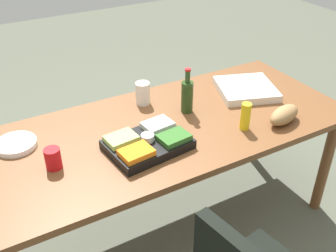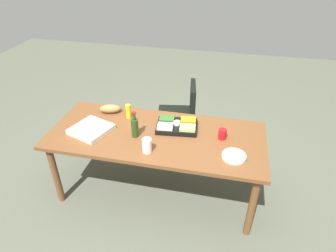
{
  "view_description": "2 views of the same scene",
  "coord_description": "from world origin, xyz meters",
  "views": [
    {
      "loc": [
        -0.94,
        -1.7,
        2.03
      ],
      "look_at": [
        -0.03,
        -0.09,
        0.85
      ],
      "focal_mm": 42.64,
      "sensor_mm": 36.0,
      "label": 1
    },
    {
      "loc": [
        -0.66,
        2.41,
        2.52
      ],
      "look_at": [
        -0.11,
        -0.06,
        0.87
      ],
      "focal_mm": 31.58,
      "sensor_mm": 36.0,
      "label": 2
    }
  ],
  "objects": [
    {
      "name": "ground_plane",
      "position": [
        0.0,
        0.0,
        0.0
      ],
      "size": [
        10.0,
        10.0,
        0.0
      ],
      "primitive_type": "plane",
      "color": "#535848"
    },
    {
      "name": "mustard_bottle",
      "position": [
        0.38,
        -0.25,
        0.87
      ],
      "size": [
        0.07,
        0.07,
        0.16
      ],
      "primitive_type": "cylinder",
      "rotation": [
        0.0,
        0.0,
        0.31
      ],
      "color": "yellow",
      "rests_on": "conference_table"
    },
    {
      "name": "mayo_jar",
      "position": [
        0.01,
        0.3,
        0.86
      ],
      "size": [
        0.11,
        0.11,
        0.14
      ],
      "primitive_type": "cylinder",
      "rotation": [
        0.0,
        0.0,
        0.24
      ],
      "color": "white",
      "rests_on": "conference_table"
    },
    {
      "name": "bread_loaf",
      "position": [
        0.62,
        -0.31,
        0.84
      ],
      "size": [
        0.26,
        0.17,
        0.1
      ],
      "primitive_type": "ellipsoid",
      "rotation": [
        0.0,
        0.0,
        0.26
      ],
      "color": "olive",
      "rests_on": "conference_table"
    },
    {
      "name": "red_solo_cup",
      "position": [
        -0.67,
        -0.07,
        0.85
      ],
      "size": [
        0.09,
        0.09,
        0.11
      ],
      "primitive_type": "cylinder",
      "rotation": [
        0.0,
        0.0,
        -0.14
      ],
      "color": "red",
      "rests_on": "conference_table"
    },
    {
      "name": "veggie_tray",
      "position": [
        -0.19,
        -0.15,
        0.83
      ],
      "size": [
        0.45,
        0.34,
        0.09
      ],
      "color": "black",
      "rests_on": "conference_table"
    },
    {
      "name": "wine_bottle",
      "position": [
        0.2,
        0.08,
        0.9
      ],
      "size": [
        0.09,
        0.09,
        0.28
      ],
      "color": "#253E18",
      "rests_on": "conference_table"
    },
    {
      "name": "office_chair",
      "position": [
        -0.07,
        -0.96,
        0.36
      ],
      "size": [
        0.56,
        0.56,
        0.91
      ],
      "color": "gray",
      "rests_on": "ground"
    },
    {
      "name": "paper_plate_stack",
      "position": [
        -0.79,
        0.21,
        0.81
      ],
      "size": [
        0.28,
        0.28,
        0.03
      ],
      "primitive_type": "cylinder",
      "rotation": [
        0.0,
        0.0,
        0.35
      ],
      "color": "white",
      "rests_on": "conference_table"
    },
    {
      "name": "conference_table",
      "position": [
        0.0,
        0.0,
        0.71
      ],
      "size": [
        2.21,
        0.95,
        0.79
      ],
      "color": "brown",
      "rests_on": "ground"
    },
    {
      "name": "pizza_box",
      "position": [
        0.67,
        0.1,
        0.82
      ],
      "size": [
        0.46,
        0.46,
        0.05
      ],
      "primitive_type": "cube",
      "rotation": [
        0.0,
        0.0,
        -0.34
      ],
      "color": "silver",
      "rests_on": "conference_table"
    }
  ]
}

